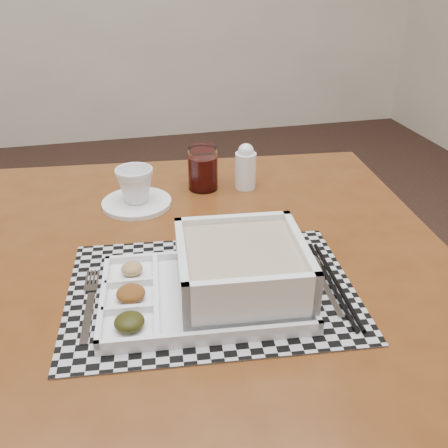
% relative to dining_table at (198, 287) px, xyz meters
% --- Properties ---
extents(floor, '(5.00, 5.00, 0.00)m').
position_rel_dining_table_xyz_m(floor, '(-0.43, 0.23, -0.63)').
color(floor, black).
rests_on(floor, ground).
extents(dining_table, '(1.02, 1.02, 0.70)m').
position_rel_dining_table_xyz_m(dining_table, '(0.00, 0.00, 0.00)').
color(dining_table, '#54280F').
rests_on(dining_table, ground).
extents(placemat, '(0.49, 0.37, 0.00)m').
position_rel_dining_table_xyz_m(placemat, '(0.00, -0.11, 0.07)').
color(placemat, '#B1B0B9').
rests_on(placemat, dining_table).
extents(serving_tray, '(0.34, 0.25, 0.09)m').
position_rel_dining_table_xyz_m(serving_tray, '(0.03, -0.13, 0.11)').
color(serving_tray, white).
rests_on(serving_tray, placemat).
extents(fork, '(0.04, 0.19, 0.00)m').
position_rel_dining_table_xyz_m(fork, '(-0.19, -0.10, 0.08)').
color(fork, silver).
rests_on(fork, placemat).
extents(spoon, '(0.04, 0.18, 0.01)m').
position_rel_dining_table_xyz_m(spoon, '(0.19, -0.10, 0.08)').
color(spoon, silver).
rests_on(spoon, placemat).
extents(chopsticks, '(0.04, 0.24, 0.01)m').
position_rel_dining_table_xyz_m(chopsticks, '(0.20, -0.15, 0.08)').
color(chopsticks, black).
rests_on(chopsticks, placemat).
extents(saucer, '(0.15, 0.15, 0.01)m').
position_rel_dining_table_xyz_m(saucer, '(-0.09, 0.23, 0.08)').
color(saucer, white).
rests_on(saucer, dining_table).
extents(cup, '(0.10, 0.10, 0.08)m').
position_rel_dining_table_xyz_m(cup, '(-0.09, 0.23, 0.12)').
color(cup, white).
rests_on(cup, saucer).
extents(juice_glass, '(0.07, 0.07, 0.10)m').
position_rel_dining_table_xyz_m(juice_glass, '(0.07, 0.28, 0.12)').
color(juice_glass, white).
rests_on(juice_glass, dining_table).
extents(creamer_bottle, '(0.05, 0.05, 0.11)m').
position_rel_dining_table_xyz_m(creamer_bottle, '(0.16, 0.26, 0.12)').
color(creamer_bottle, white).
rests_on(creamer_bottle, dining_table).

